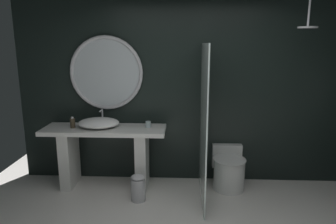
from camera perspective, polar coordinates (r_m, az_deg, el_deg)
The scene contains 10 objects.
back_wall_panel at distance 4.36m, azimuth 3.74°, elevation 3.90°, with size 4.80×0.10×2.60m, color black.
vanity_counter at distance 4.36m, azimuth -11.51°, elevation -6.82°, with size 1.66×0.52×0.84m.
vessel_sink at distance 4.30m, azimuth -12.67°, elevation -1.95°, with size 0.56×0.46×0.21m.
tumbler_cup at distance 4.20m, azimuth -3.68°, elevation -2.29°, with size 0.07×0.07×0.08m, color silver.
soap_dispenser at distance 4.35m, azimuth -17.21°, elevation -1.93°, with size 0.07×0.07×0.15m.
round_wall_mirror at distance 4.37m, azimuth -11.34°, elevation 7.07°, with size 1.02×0.05×1.02m.
shower_glass_panel at distance 3.84m, azimuth 6.55°, elevation -2.24°, with size 0.02×1.11×1.96m, color silver.
rain_shower_head at distance 4.05m, azimuth 24.41°, elevation 14.48°, with size 0.22×0.22×0.37m.
toilet at distance 4.42m, azimuth 11.08°, elevation -10.19°, with size 0.44×0.64×0.55m.
waste_bin at distance 4.03m, azimuth -5.53°, elevation -13.73°, with size 0.18×0.18×0.34m.
Camera 1 is at (-0.08, -2.41, 1.97)m, focal length 33.02 mm.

